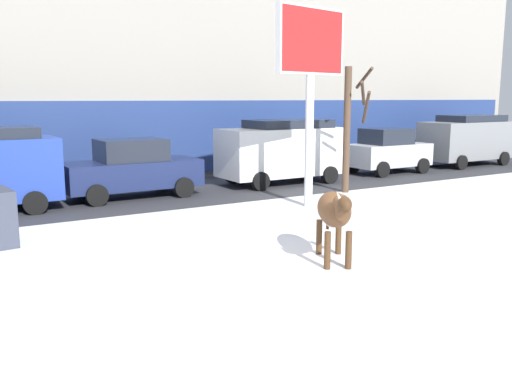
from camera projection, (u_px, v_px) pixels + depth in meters
name	position (u px, v px, depth m)	size (l,w,h in m)	color
ground_plane	(274.00, 263.00, 10.42)	(120.00, 120.00, 0.00)	white
road_strip	(131.00, 196.00, 17.57)	(60.00, 5.60, 0.01)	#333338
building_facade	(78.00, 9.00, 21.25)	(44.00, 6.10, 13.00)	gray
cow_brown	(335.00, 211.00, 10.32)	(1.27, 1.86, 1.54)	brown
billboard	(311.00, 53.00, 15.16)	(2.51, 0.67, 5.56)	silver
car_navy_sedan	(132.00, 169.00, 17.18)	(4.22, 2.02, 1.84)	#19234C
car_white_van	(282.00, 150.00, 19.95)	(4.62, 2.16, 2.32)	white
car_silver_hatchback	(388.00, 151.00, 22.75)	(3.52, 1.95, 1.86)	#B7BABF
car_grey_van	(467.00, 139.00, 25.36)	(4.62, 2.16, 2.32)	slate
pedestrian_near_billboard	(88.00, 160.00, 19.95)	(0.36, 0.24, 1.73)	#282833
pedestrian_far_left	(215.00, 153.00, 22.58)	(0.36, 0.24, 1.73)	#282833
bare_tree_left_lot	(350.00, 124.00, 17.91)	(1.02, 1.30, 4.10)	#4C3828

